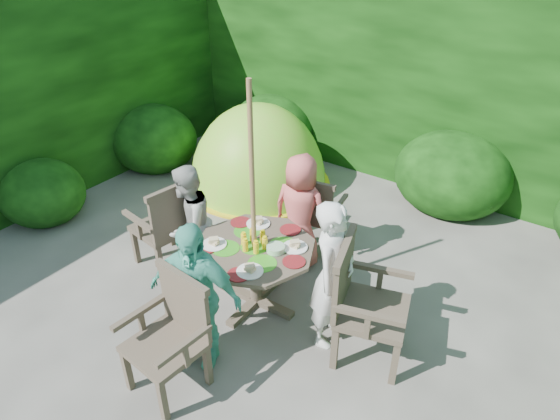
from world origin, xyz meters
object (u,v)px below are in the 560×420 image
Objects in this scene: child_left at (189,224)px; dome_tent at (258,184)px; parasol_pole at (253,205)px; patio_table at (255,256)px; child_back at (300,211)px; garden_chair_right at (362,301)px; child_right at (333,275)px; garden_chair_back at (315,212)px; garden_chair_front at (172,334)px; child_front at (195,295)px; garden_chair_left at (167,224)px.

child_left is 0.55× the size of dome_tent.
parasol_pole is 1.79× the size of child_left.
dome_tent is at bearing 127.31° from patio_table.
child_back is 1.92m from dome_tent.
child_right is at bearing 71.22° from garden_chair_right.
garden_chair_front is at bearing 82.05° from garden_chair_back.
garden_chair_left is at bearing 129.57° from child_front.
garden_chair_right is 2.19m from garden_chair_left.
parasol_pole is 2.10× the size of garden_chair_right.
garden_chair_right is 0.85× the size of child_left.
garden_chair_left is at bearing 142.77° from garden_chair_front.
patio_table is at bearing 75.21° from child_left.
patio_table is 0.81m from child_left.
child_right is 1.03× the size of child_front.
child_front is at bearing -88.13° from patio_table.
garden_chair_left is at bearing -177.04° from parasol_pole.
child_front is (0.06, -1.90, 0.20)m from garden_chair_back.
dome_tent is (-2.55, 1.90, -0.56)m from garden_chair_right.
dome_tent is at bearing -39.80° from garden_chair_back.
garden_chair_left is (-1.10, -0.06, -0.04)m from patio_table.
parasol_pole is at bearing 75.14° from child_left.
garden_chair_back is 0.70× the size of child_back.
garden_chair_back is 0.34m from child_back.
patio_table is at bearing 82.92° from child_right.
garden_chair_left is 1.02× the size of garden_chair_front.
parasol_pole is 2.31× the size of garden_chair_front.
garden_chair_front is (0.05, -1.10, -0.05)m from patio_table.
child_front is (0.03, -0.80, -0.43)m from parasol_pole.
garden_chair_left reaches higher than garden_chair_front.
child_left is 0.92× the size of child_front.
patio_table is at bearing 14.95° from parasol_pole.
child_front is (-1.06, -0.82, 0.11)m from garden_chair_right.
parasol_pole is 1.24m from garden_chair_left.
garden_chair_front reaches higher than patio_table.
patio_table is 1.10m from garden_chair_left.
garden_chair_left is at bearing 83.45° from child_right.
dome_tent is (-1.46, 1.92, -1.10)m from parasol_pole.
patio_table is 0.52× the size of dome_tent.
garden_chair_front is (1.15, -1.04, -0.01)m from garden_chair_left.
child_left is (-0.85, 1.07, 0.11)m from garden_chair_front.
child_left reaches higher than garden_chair_front.
dome_tent is at bearing 127.23° from parasol_pole.
garden_chair_right is 1.52m from garden_chair_front.
child_back is 0.93× the size of child_front.
garden_chair_back is 1.91m from child_front.
child_right reaches higher than garden_chair_right.
child_right is (0.80, 0.03, -0.41)m from parasol_pole.
child_right is at bearing -46.37° from dome_tent.
child_front is (1.12, -0.74, 0.15)m from garden_chair_left.
dome_tent is (-2.26, 1.89, -0.69)m from child_right.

